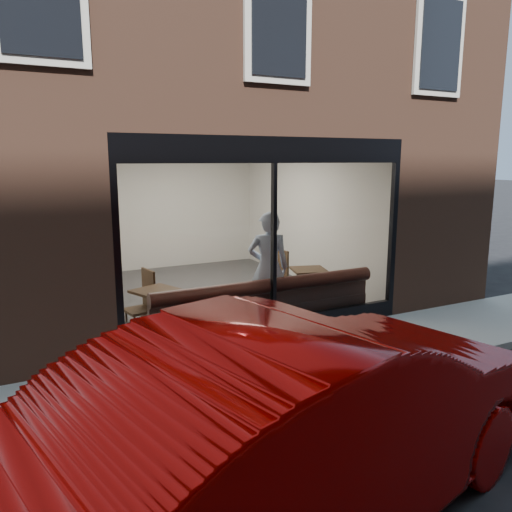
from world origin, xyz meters
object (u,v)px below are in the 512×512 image
cafe_chair_left (140,310)px  parked_car (306,418)px  cafe_chair_right (275,283)px  person (268,267)px  banquette (262,316)px  cafe_table_left (156,291)px  cafe_table_right (309,270)px

cafe_chair_left → parked_car: (0.00, -5.41, 0.60)m
cafe_chair_right → parked_car: 6.78m
cafe_chair_left → person: bearing=145.4°
banquette → cafe_chair_right: (1.29, 1.85, 0.01)m
person → cafe_chair_right: size_ratio=4.83×
person → cafe_table_left: bearing=15.7°
banquette → person: bearing=47.4°
banquette → cafe_chair_right: size_ratio=9.78×
cafe_table_right → parked_car: (-3.21, -4.92, 0.10)m
cafe_table_right → banquette: bearing=-152.1°
banquette → cafe_table_right: cafe_table_right is taller
cafe_table_left → cafe_chair_right: cafe_table_left is taller
banquette → person: 0.88m
person → cafe_table_left: size_ratio=2.99×
cafe_table_right → parked_car: size_ratio=0.13×
person → parked_car: person is taller
cafe_chair_right → cafe_table_right: bearing=92.4°
cafe_table_right → cafe_table_left: bearing=-176.2°
cafe_table_left → person: bearing=-6.7°
cafe_table_left → cafe_chair_left: cafe_table_left is taller
banquette → cafe_table_right: size_ratio=6.23×
cafe_table_left → cafe_chair_right: bearing=23.8°
banquette → parked_car: parked_car is taller
cafe_chair_left → parked_car: 5.45m
cafe_chair_right → person: bearing=52.3°
cafe_chair_left → cafe_chair_right: cafe_chair_left is taller
person → cafe_table_left: (-1.96, 0.23, -0.25)m
cafe_table_left → cafe_chair_right: 3.27m
parked_car → person: bearing=-39.1°
cafe_chair_left → parked_car: bearing=79.5°
person → banquette: bearing=69.8°
banquette → cafe_chair_right: 2.26m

